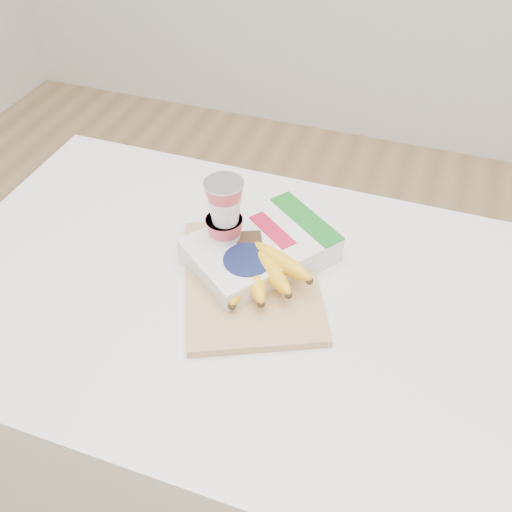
# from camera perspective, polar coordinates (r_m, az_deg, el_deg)

# --- Properties ---
(table) EXTENTS (1.11, 0.74, 0.83)m
(table) POSITION_cam_1_polar(r_m,az_deg,el_deg) (1.38, -2.37, -15.18)
(table) COLOR white
(table) RESTS_ON ground
(cutting_board) EXTENTS (0.36, 0.40, 0.02)m
(cutting_board) POSITION_cam_1_polar(r_m,az_deg,el_deg) (1.05, -0.46, -2.32)
(cutting_board) COLOR tan
(cutting_board) RESTS_ON table
(bananas) EXTENTS (0.18, 0.19, 0.06)m
(bananas) POSITION_cam_1_polar(r_m,az_deg,el_deg) (1.03, 0.38, -1.21)
(bananas) COLOR #382816
(bananas) RESTS_ON cutting_board
(yogurt_stack) EXTENTS (0.07, 0.07, 0.17)m
(yogurt_stack) POSITION_cam_1_polar(r_m,az_deg,el_deg) (1.03, -3.17, 3.94)
(yogurt_stack) COLOR white
(yogurt_stack) RESTS_ON cutting_board
(cereal_box) EXTENTS (0.30, 0.32, 0.06)m
(cereal_box) POSITION_cam_1_polar(r_m,az_deg,el_deg) (1.08, 0.49, 0.60)
(cereal_box) COLOR white
(cereal_box) RESTS_ON table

